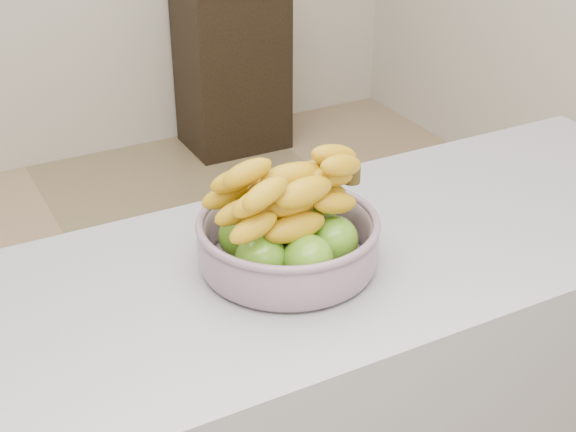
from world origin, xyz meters
name	(u,v)px	position (x,y,z in m)	size (l,w,h in m)	color
ground	(173,426)	(0.00, 0.00, 0.00)	(4.00, 4.00, 0.00)	#A08462
cabinet	(232,62)	(1.02, 1.78, 0.43)	(0.48, 0.38, 0.86)	black
fruit_bowl	(288,234)	(0.04, -0.64, 0.96)	(0.32, 0.32, 0.20)	#8C99A8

